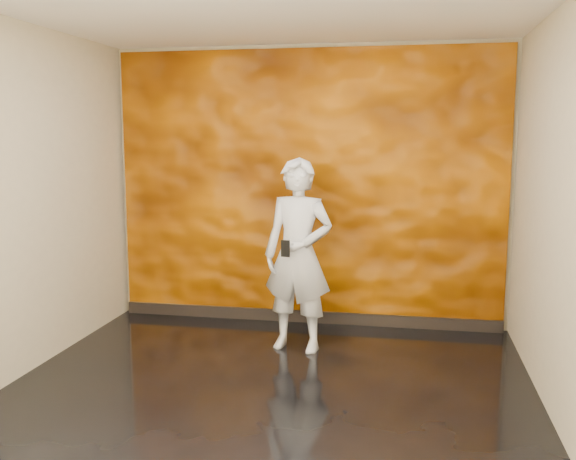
# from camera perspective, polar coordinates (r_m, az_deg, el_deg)

# --- Properties ---
(room) EXTENTS (4.02, 4.02, 2.81)m
(room) POSITION_cam_1_polar(r_m,az_deg,el_deg) (4.55, -2.17, 1.96)
(room) COLOR black
(room) RESTS_ON ground
(feature_wall) EXTENTS (3.90, 0.06, 2.75)m
(feature_wall) POSITION_cam_1_polar(r_m,az_deg,el_deg) (6.47, 1.74, 3.71)
(feature_wall) COLOR #D26B00
(feature_wall) RESTS_ON ground
(baseboard) EXTENTS (3.90, 0.04, 0.12)m
(baseboard) POSITION_cam_1_polar(r_m,az_deg,el_deg) (6.67, 1.63, -7.69)
(baseboard) COLOR black
(baseboard) RESTS_ON ground
(man) EXTENTS (0.69, 0.51, 1.72)m
(man) POSITION_cam_1_polar(r_m,az_deg,el_deg) (5.69, 0.91, -2.24)
(man) COLOR #A0A3AE
(man) RESTS_ON ground
(phone) EXTENTS (0.08, 0.03, 0.14)m
(phone) POSITION_cam_1_polar(r_m,az_deg,el_deg) (5.41, -0.23, -1.66)
(phone) COLOR black
(phone) RESTS_ON man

